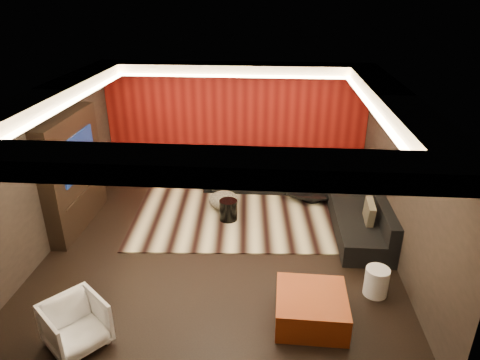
# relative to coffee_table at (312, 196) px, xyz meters

# --- Properties ---
(floor) EXTENTS (6.00, 6.00, 0.02)m
(floor) POSITION_rel_coffee_table_xyz_m (-1.77, -1.95, -0.13)
(floor) COLOR black
(floor) RESTS_ON ground
(ceiling) EXTENTS (6.00, 6.00, 0.02)m
(ceiling) POSITION_rel_coffee_table_xyz_m (-1.77, -1.95, 2.69)
(ceiling) COLOR silver
(ceiling) RESTS_ON ground
(wall_back) EXTENTS (6.00, 0.02, 2.80)m
(wall_back) POSITION_rel_coffee_table_xyz_m (-1.77, 1.06, 1.28)
(wall_back) COLOR black
(wall_back) RESTS_ON ground
(wall_left) EXTENTS (0.02, 6.00, 2.80)m
(wall_left) POSITION_rel_coffee_table_xyz_m (-4.78, -1.95, 1.28)
(wall_left) COLOR black
(wall_left) RESTS_ON ground
(wall_right) EXTENTS (0.02, 6.00, 2.80)m
(wall_right) POSITION_rel_coffee_table_xyz_m (1.24, -1.95, 1.28)
(wall_right) COLOR black
(wall_right) RESTS_ON ground
(red_feature_wall) EXTENTS (5.98, 0.05, 2.78)m
(red_feature_wall) POSITION_rel_coffee_table_xyz_m (-1.77, 1.02, 1.28)
(red_feature_wall) COLOR #6B0C0A
(red_feature_wall) RESTS_ON ground
(soffit_back) EXTENTS (6.00, 0.60, 0.22)m
(soffit_back) POSITION_rel_coffee_table_xyz_m (-1.77, 0.75, 2.57)
(soffit_back) COLOR silver
(soffit_back) RESTS_ON ground
(soffit_front) EXTENTS (6.00, 0.60, 0.22)m
(soffit_front) POSITION_rel_coffee_table_xyz_m (-1.77, -4.65, 2.57)
(soffit_front) COLOR silver
(soffit_front) RESTS_ON ground
(soffit_left) EXTENTS (0.60, 4.80, 0.22)m
(soffit_left) POSITION_rel_coffee_table_xyz_m (-4.47, -1.95, 2.57)
(soffit_left) COLOR silver
(soffit_left) RESTS_ON ground
(soffit_right) EXTENTS (0.60, 4.80, 0.22)m
(soffit_right) POSITION_rel_coffee_table_xyz_m (0.93, -1.95, 2.57)
(soffit_right) COLOR silver
(soffit_right) RESTS_ON ground
(cove_back) EXTENTS (4.80, 0.08, 0.04)m
(cove_back) POSITION_rel_coffee_table_xyz_m (-1.77, 0.41, 2.48)
(cove_back) COLOR #FFD899
(cove_back) RESTS_ON ground
(cove_front) EXTENTS (4.80, 0.08, 0.04)m
(cove_front) POSITION_rel_coffee_table_xyz_m (-1.77, -4.31, 2.48)
(cove_front) COLOR #FFD899
(cove_front) RESTS_ON ground
(cove_left) EXTENTS (0.08, 4.80, 0.04)m
(cove_left) POSITION_rel_coffee_table_xyz_m (-4.13, -1.95, 2.48)
(cove_left) COLOR #FFD899
(cove_left) RESTS_ON ground
(cove_right) EXTENTS (0.08, 4.80, 0.04)m
(cove_right) POSITION_rel_coffee_table_xyz_m (0.59, -1.95, 2.48)
(cove_right) COLOR #FFD899
(cove_right) RESTS_ON ground
(tv_surround) EXTENTS (0.30, 2.00, 2.20)m
(tv_surround) POSITION_rel_coffee_table_xyz_m (-4.62, -1.35, 0.98)
(tv_surround) COLOR black
(tv_surround) RESTS_ON ground
(tv_screen) EXTENTS (0.04, 1.30, 0.80)m
(tv_screen) POSITION_rel_coffee_table_xyz_m (-4.46, -1.35, 1.33)
(tv_screen) COLOR black
(tv_screen) RESTS_ON ground
(tv_shelf) EXTENTS (0.04, 1.60, 0.04)m
(tv_shelf) POSITION_rel_coffee_table_xyz_m (-4.46, -1.35, 0.58)
(tv_shelf) COLOR black
(tv_shelf) RESTS_ON ground
(rug) EXTENTS (4.18, 3.25, 0.02)m
(rug) POSITION_rel_coffee_table_xyz_m (-1.66, -0.70, -0.11)
(rug) COLOR beige
(rug) RESTS_ON floor
(coffee_table) EXTENTS (1.23, 1.23, 0.19)m
(coffee_table) POSITION_rel_coffee_table_xyz_m (0.00, 0.00, 0.00)
(coffee_table) COLOR black
(coffee_table) RESTS_ON rug
(drum_stool) EXTENTS (0.38, 0.38, 0.42)m
(drum_stool) POSITION_rel_coffee_table_xyz_m (-1.73, -1.01, 0.11)
(drum_stool) COLOR black
(drum_stool) RESTS_ON rug
(striped_pouf) EXTENTS (0.84, 0.84, 0.35)m
(striped_pouf) POSITION_rel_coffee_table_xyz_m (-1.88, -0.52, 0.08)
(striped_pouf) COLOR #BCB092
(striped_pouf) RESTS_ON rug
(white_side_table) EXTENTS (0.37, 0.37, 0.45)m
(white_side_table) POSITION_rel_coffee_table_xyz_m (0.73, -3.09, 0.11)
(white_side_table) COLOR white
(white_side_table) RESTS_ON floor
(orange_ottoman) EXTENTS (0.99, 0.99, 0.43)m
(orange_ottoman) POSITION_rel_coffee_table_xyz_m (-0.29, -3.74, 0.10)
(orange_ottoman) COLOR #8E4512
(orange_ottoman) RESTS_ON floor
(armchair) EXTENTS (1.00, 1.00, 0.65)m
(armchair) POSITION_rel_coffee_table_xyz_m (-3.35, -4.42, 0.21)
(armchair) COLOR white
(armchair) RESTS_ON floor
(sectional_sofa) EXTENTS (3.65, 3.50, 0.75)m
(sectional_sofa) POSITION_rel_coffee_table_xyz_m (-0.03, -0.09, 0.15)
(sectional_sofa) COLOR black
(sectional_sofa) RESTS_ON floor
(throw_pillows) EXTENTS (1.71, 2.70, 0.50)m
(throw_pillows) POSITION_rel_coffee_table_xyz_m (0.30, -0.15, 0.50)
(throw_pillows) COLOR tan
(throw_pillows) RESTS_ON sectional_sofa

